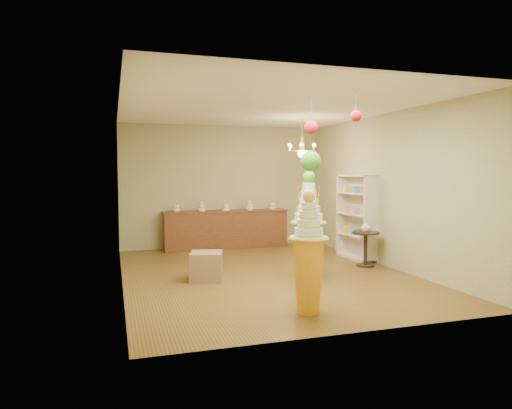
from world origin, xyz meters
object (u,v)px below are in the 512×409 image
object	(u,v)px
pedestal_green	(308,236)
pedestal_orange	(308,264)
round_table	(365,244)
sideboard	(226,229)

from	to	relation	value
pedestal_green	pedestal_orange	size ratio (longest dim) A/B	1.16
pedestal_green	pedestal_orange	xyz separation A→B (m)	(-0.76, -1.71, -0.12)
pedestal_green	round_table	bearing A→B (deg)	24.69
pedestal_green	sideboard	bearing A→B (deg)	98.63
pedestal_orange	round_table	distance (m)	3.34
pedestal_green	sideboard	world-z (taller)	pedestal_green
pedestal_green	pedestal_orange	distance (m)	1.87
pedestal_green	sideboard	xyz separation A→B (m)	(-0.56, 3.66, -0.29)
sideboard	round_table	distance (m)	3.63
pedestal_green	round_table	xyz separation A→B (m)	(1.54, 0.71, -0.32)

